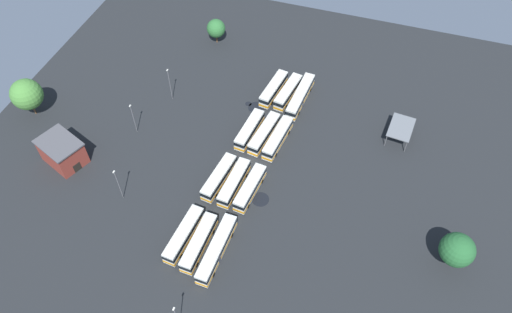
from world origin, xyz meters
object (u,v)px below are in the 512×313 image
object	(u,v)px
bus_row3_slot1	(288,92)
bus_row0_slot1	(199,243)
bus_row0_slot0	(217,249)
lamp_post_by_building	(118,184)
depot_building	(62,152)
bus_row3_slot0	(300,96)
bus_row1_slot2	(219,177)
bus_row3_slot2	(274,89)
tree_west_edge	(216,28)
bus_row0_slot2	(184,235)
tree_northwest	(27,94)
bus_row1_slot1	(234,183)
bus_row2_slot2	(250,130)
tree_north_edge	(457,250)
maintenance_shelter	(401,128)
lamp_post_far_corner	(170,83)
bus_row1_slot0	(250,188)
bus_row2_slot0	(278,138)
lamp_post_near_entrance	(133,118)
bus_row2_slot1	(264,134)

from	to	relation	value
bus_row3_slot1	bus_row0_slot1	bearing A→B (deg)	174.18
bus_row0_slot0	lamp_post_by_building	xyz separation A→B (m)	(6.11, 23.64, 3.10)
depot_building	bus_row3_slot0	bearing A→B (deg)	-52.32
bus_row3_slot1	bus_row1_slot2	bearing A→B (deg)	167.43
bus_row3_slot2	tree_west_edge	world-z (taller)	tree_west_edge
bus_row1_slot2	bus_row0_slot2	bearing A→B (deg)	174.53
bus_row3_slot1	tree_northwest	world-z (taller)	tree_northwest
tree_west_edge	bus_row0_slot2	bearing A→B (deg)	-164.53
bus_row1_slot1	bus_row3_slot0	size ratio (longest dim) A/B	0.81
bus_row0_slot1	bus_row0_slot0	bearing A→B (deg)	-94.21
bus_row1_slot1	bus_row2_slot2	xyz separation A→B (m)	(15.38, 1.78, -0.00)
tree_north_edge	maintenance_shelter	bearing A→B (deg)	24.62
bus_row0_slot0	tree_northwest	size ratio (longest dim) A/B	1.47
bus_row3_slot0	lamp_post_by_building	xyz separation A→B (m)	(-39.70, 27.89, 3.10)
bus_row3_slot1	lamp_post_far_corner	size ratio (longest dim) A/B	1.26
bus_row1_slot0	bus_row3_slot0	size ratio (longest dim) A/B	0.79
bus_row2_slot0	tree_west_edge	distance (m)	40.97
bus_row2_slot0	tree_north_edge	xyz separation A→B (m)	(-18.94, -39.71, 3.67)
bus_row2_slot0	bus_row3_slot1	xyz separation A→B (m)	(15.50, 1.98, -0.00)
bus_row1_slot2	bus_row2_slot2	bearing A→B (deg)	-6.66
bus_row0_slot2	bus_row1_slot1	bearing A→B (deg)	-18.55
bus_row3_slot0	depot_building	world-z (taller)	depot_building
bus_row0_slot1	bus_row3_slot2	xyz separation A→B (m)	(46.06, -0.96, -0.00)
bus_row3_slot1	lamp_post_near_entrance	distance (m)	37.95
bus_row0_slot1	tree_north_edge	bearing A→B (deg)	-75.89
bus_row1_slot0	tree_north_edge	distance (m)	41.54
maintenance_shelter	bus_row0_slot1	bearing A→B (deg)	141.46
bus_row2_slot0	lamp_post_by_building	xyz separation A→B (m)	(-24.77, 26.56, 3.10)
bus_row1_slot0	maintenance_shelter	size ratio (longest dim) A/B	1.38
bus_row1_slot0	lamp_post_by_building	xyz separation A→B (m)	(-9.53, 25.06, 3.10)
bus_row0_slot1	bus_row2_slot0	distance (m)	31.32
tree_west_edge	bus_row2_slot0	bearing A→B (deg)	-138.77
bus_row0_slot2	depot_building	world-z (taller)	depot_building
maintenance_shelter	lamp_post_by_building	bearing A→B (deg)	123.88
bus_row0_slot0	bus_row3_slot2	size ratio (longest dim) A/B	1.22
tree_west_edge	bus_row2_slot1	bearing A→B (deg)	-142.17
bus_row2_slot1	bus_row2_slot2	world-z (taller)	same
bus_row2_slot1	lamp_post_by_building	bearing A→B (deg)	137.32
bus_row1_slot0	tree_west_edge	world-z (taller)	tree_west_edge
bus_row1_slot2	bus_row3_slot2	distance (m)	30.29
bus_row0_slot0	maintenance_shelter	world-z (taller)	maintenance_shelter
bus_row2_slot2	bus_row3_slot2	size ratio (longest dim) A/B	0.97
bus_row0_slot1	lamp_post_near_entrance	bearing A→B (deg)	47.40
lamp_post_near_entrance	lamp_post_far_corner	bearing A→B (deg)	-14.44
bus_row2_slot0	bus_row3_slot0	world-z (taller)	same
bus_row0_slot2	bus_row3_slot0	world-z (taller)	same
bus_row1_slot1	bus_row2_slot1	bearing A→B (deg)	-6.68
bus_row1_slot0	tree_north_edge	world-z (taller)	tree_north_edge
bus_row0_slot2	tree_west_edge	xyz separation A→B (m)	(60.63, 16.78, 2.70)
bus_row3_slot0	bus_row3_slot2	xyz separation A→B (m)	(0.53, 7.04, -0.00)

